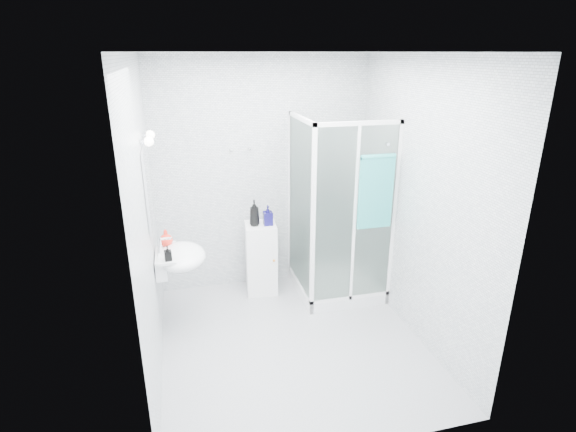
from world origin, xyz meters
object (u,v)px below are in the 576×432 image
object	(u,v)px
hand_towel	(376,190)
shampoo_bottle_b	(268,215)
storage_cabinet	(261,258)
shampoo_bottle_a	(254,213)
shower_enclosure	(333,258)
soap_dispenser_orange	(166,238)
soap_dispenser_black	(168,253)
wall_basin	(178,257)

from	to	relation	value
hand_towel	shampoo_bottle_b	size ratio (longest dim) A/B	3.40
storage_cabinet	shampoo_bottle_a	size ratio (longest dim) A/B	2.86
shower_enclosure	storage_cabinet	world-z (taller)	shower_enclosure
shampoo_bottle_b	soap_dispenser_orange	distance (m)	1.15
shampoo_bottle_a	soap_dispenser_orange	bearing A→B (deg)	-155.05
storage_cabinet	soap_dispenser_black	size ratio (longest dim) A/B	6.04
shower_enclosure	wall_basin	distance (m)	1.72
soap_dispenser_black	shampoo_bottle_a	bearing A→B (deg)	40.05
shampoo_bottle_b	soap_dispenser_black	bearing A→B (deg)	-144.63
soap_dispenser_black	hand_towel	bearing A→B (deg)	2.99
shower_enclosure	shampoo_bottle_b	size ratio (longest dim) A/B	9.13
shower_enclosure	shampoo_bottle_a	size ratio (longest dim) A/B	6.97
shower_enclosure	wall_basin	xyz separation A→B (m)	(-1.66, -0.32, 0.35)
shower_enclosure	storage_cabinet	bearing A→B (deg)	160.22
hand_towel	shampoo_bottle_a	world-z (taller)	hand_towel
shower_enclosure	wall_basin	size ratio (longest dim) A/B	3.57
wall_basin	storage_cabinet	world-z (taller)	wall_basin
shampoo_bottle_a	wall_basin	bearing A→B (deg)	-145.18
shampoo_bottle_b	shower_enclosure	bearing A→B (deg)	-19.90
hand_towel	shower_enclosure	bearing A→B (deg)	124.06
shower_enclosure	soap_dispenser_black	xyz separation A→B (m)	(-1.74, -0.51, 0.48)
soap_dispenser_black	shower_enclosure	bearing A→B (deg)	16.24
storage_cabinet	soap_dispenser_black	xyz separation A→B (m)	(-0.98, -0.78, 0.52)
shower_enclosure	shampoo_bottle_b	world-z (taller)	shower_enclosure
shower_enclosure	wall_basin	world-z (taller)	shower_enclosure
wall_basin	soap_dispenser_black	xyz separation A→B (m)	(-0.08, -0.19, 0.13)
hand_towel	soap_dispenser_black	xyz separation A→B (m)	(-2.01, -0.10, -0.41)
soap_dispenser_orange	soap_dispenser_black	distance (m)	0.34
soap_dispenser_orange	shower_enclosure	bearing A→B (deg)	5.55
shampoo_bottle_a	storage_cabinet	bearing A→B (deg)	8.68
soap_dispenser_orange	soap_dispenser_black	bearing A→B (deg)	-87.32
storage_cabinet	hand_towel	distance (m)	1.54
hand_towel	soap_dispenser_orange	distance (m)	2.08
wall_basin	hand_towel	distance (m)	2.00
storage_cabinet	shampoo_bottle_a	xyz separation A→B (m)	(-0.07, -0.01, 0.55)
storage_cabinet	soap_dispenser_orange	distance (m)	1.21
soap_dispenser_orange	storage_cabinet	bearing A→B (deg)	23.96
shampoo_bottle_a	shampoo_bottle_b	bearing A→B (deg)	-6.50
hand_towel	soap_dispenser_black	bearing A→B (deg)	-177.01
wall_basin	shampoo_bottle_a	world-z (taller)	shampoo_bottle_a
soap_dispenser_orange	wall_basin	bearing A→B (deg)	-55.99
storage_cabinet	hand_towel	size ratio (longest dim) A/B	1.10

